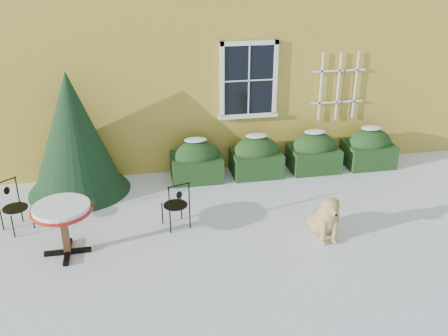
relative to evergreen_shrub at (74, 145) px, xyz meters
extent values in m
plane|color=white|center=(2.70, -2.43, -0.99)|extent=(80.00, 80.00, 0.00)
cube|color=gold|center=(2.70, 4.57, 2.01)|extent=(12.00, 8.00, 6.00)
cube|color=black|center=(3.60, 0.53, 0.99)|extent=(1.05, 0.03, 1.45)
cube|color=white|center=(3.60, 0.52, 1.76)|extent=(1.23, 0.06, 0.09)
cube|color=white|center=(3.60, 0.52, 0.22)|extent=(1.23, 0.06, 0.09)
cube|color=white|center=(3.03, 0.52, 0.99)|extent=(0.09, 0.06, 1.63)
cube|color=white|center=(4.17, 0.52, 0.99)|extent=(0.09, 0.06, 1.63)
cube|color=white|center=(3.60, 0.51, 0.99)|extent=(0.02, 0.02, 1.45)
cube|color=white|center=(3.60, 0.51, 0.99)|extent=(1.05, 0.02, 0.02)
cube|color=white|center=(3.60, 0.52, 0.21)|extent=(1.29, 0.14, 0.07)
cube|color=white|center=(5.20, 0.51, 0.76)|extent=(0.04, 0.03, 1.50)
cube|color=white|center=(5.60, 0.51, 0.76)|extent=(0.04, 0.03, 1.50)
cube|color=white|center=(6.00, 0.51, 0.76)|extent=(0.04, 0.03, 1.50)
cube|color=white|center=(5.60, 0.51, 0.41)|extent=(1.20, 0.03, 0.04)
cube|color=white|center=(5.60, 0.51, 1.11)|extent=(1.20, 0.03, 0.04)
cylinder|color=#472D19|center=(5.70, 0.49, 0.61)|extent=(0.02, 0.02, 1.10)
cube|color=#173213|center=(2.40, 0.12, -0.72)|extent=(1.05, 0.80, 0.52)
ellipsoid|color=#173213|center=(2.40, 0.12, -0.46)|extent=(1.00, 0.72, 0.67)
ellipsoid|color=white|center=(2.40, 0.12, -0.10)|extent=(0.47, 0.32, 0.06)
cube|color=#173213|center=(3.70, 0.12, -0.72)|extent=(1.05, 0.80, 0.52)
ellipsoid|color=#173213|center=(3.70, 0.12, -0.46)|extent=(1.00, 0.72, 0.67)
ellipsoid|color=white|center=(3.70, 0.12, -0.10)|extent=(0.47, 0.32, 0.06)
cube|color=#173213|center=(5.00, 0.12, -0.72)|extent=(1.05, 0.80, 0.52)
ellipsoid|color=#173213|center=(5.00, 0.12, -0.46)|extent=(1.00, 0.72, 0.67)
ellipsoid|color=white|center=(5.00, 0.12, -0.10)|extent=(0.47, 0.32, 0.06)
cube|color=#173213|center=(6.30, 0.12, -0.72)|extent=(1.05, 0.80, 0.52)
ellipsoid|color=#173213|center=(6.30, 0.12, -0.46)|extent=(1.00, 0.72, 0.67)
ellipsoid|color=white|center=(6.30, 0.12, -0.10)|extent=(0.47, 0.32, 0.06)
cone|color=black|center=(0.00, 0.00, -0.40)|extent=(2.02, 2.02, 1.17)
cone|color=black|center=(0.00, 0.00, 0.24)|extent=(1.81, 1.81, 2.45)
cube|color=black|center=(-0.03, -2.30, -0.95)|extent=(0.74, 0.08, 0.06)
cube|color=black|center=(-0.03, -2.30, -0.95)|extent=(0.08, 0.74, 0.06)
cube|color=#50341B|center=(-0.03, -2.30, -0.59)|extent=(0.11, 0.11, 0.79)
cylinder|color=#AC160E|center=(-0.03, -2.30, -0.20)|extent=(0.95, 0.95, 0.04)
cylinder|color=white|center=(-0.03, -2.30, -0.14)|extent=(0.88, 0.88, 0.07)
cylinder|color=black|center=(1.90, -1.53, -0.78)|extent=(0.02, 0.02, 0.42)
cylinder|color=black|center=(1.55, -1.64, -0.78)|extent=(0.02, 0.02, 0.42)
cylinder|color=black|center=(2.01, -1.88, -0.78)|extent=(0.02, 0.02, 0.42)
cylinder|color=black|center=(1.66, -1.99, -0.78)|extent=(0.02, 0.02, 0.42)
cylinder|color=black|center=(1.78, -1.76, -0.57)|extent=(0.42, 0.42, 0.02)
cylinder|color=black|center=(2.01, -1.88, -0.34)|extent=(0.02, 0.02, 0.46)
cylinder|color=black|center=(1.66, -1.99, -0.34)|extent=(0.02, 0.02, 0.46)
cylinder|color=black|center=(1.83, -1.93, -0.11)|extent=(0.39, 0.14, 0.02)
ellipsoid|color=black|center=(1.83, -1.93, -0.29)|extent=(0.11, 0.06, 0.14)
cylinder|color=black|center=(-0.97, -1.61, -0.78)|extent=(0.02, 0.02, 0.42)
cylinder|color=black|center=(-0.69, -1.38, -0.78)|extent=(0.02, 0.02, 0.42)
cylinder|color=black|center=(-1.21, -1.33, -0.78)|extent=(0.02, 0.02, 0.42)
cylinder|color=black|center=(-0.93, -1.09, -0.78)|extent=(0.02, 0.02, 0.42)
cylinder|color=black|center=(-0.95, -1.35, -0.57)|extent=(0.43, 0.43, 0.02)
cylinder|color=black|center=(-0.93, -1.09, -0.34)|extent=(0.02, 0.02, 0.46)
cylinder|color=black|center=(-1.07, -1.21, -0.11)|extent=(0.33, 0.28, 0.02)
ellipsoid|color=black|center=(-1.07, -1.21, -0.29)|extent=(0.10, 0.09, 0.14)
ellipsoid|color=tan|center=(4.24, -2.45, -0.79)|extent=(0.54, 0.59, 0.43)
ellipsoid|color=tan|center=(4.23, -2.64, -0.60)|extent=(0.41, 0.37, 0.53)
sphere|color=tan|center=(4.23, -2.70, -0.48)|extent=(0.33, 0.33, 0.33)
cylinder|color=tan|center=(4.13, -2.77, -0.77)|extent=(0.09, 0.09, 0.42)
cylinder|color=tan|center=(4.32, -2.78, -0.77)|extent=(0.09, 0.09, 0.42)
ellipsoid|color=tan|center=(4.13, -2.82, -0.95)|extent=(0.12, 0.15, 0.07)
ellipsoid|color=tan|center=(4.32, -2.82, -0.95)|extent=(0.12, 0.15, 0.07)
cylinder|color=tan|center=(4.23, -2.71, -0.43)|extent=(0.20, 0.25, 0.23)
sphere|color=tan|center=(4.23, -2.75, -0.31)|extent=(0.28, 0.28, 0.28)
ellipsoid|color=tan|center=(4.22, -2.88, -0.35)|extent=(0.14, 0.22, 0.12)
sphere|color=black|center=(4.22, -2.98, -0.35)|extent=(0.05, 0.05, 0.05)
ellipsoid|color=tan|center=(4.11, -2.71, -0.31)|extent=(0.07, 0.10, 0.18)
ellipsoid|color=tan|center=(4.35, -2.72, -0.31)|extent=(0.07, 0.10, 0.18)
cylinder|color=tan|center=(4.41, -2.24, -0.93)|extent=(0.23, 0.33, 0.08)
camera|label=1|loc=(1.17, -9.45, 3.56)|focal=40.00mm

